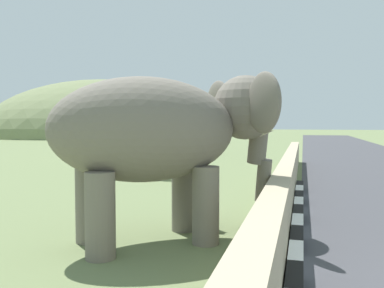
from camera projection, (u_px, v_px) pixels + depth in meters
barrier_parapet at (278, 213)px, 6.50m from camera, size 28.00×0.36×1.00m
elephant at (168, 132)px, 6.64m from camera, size 3.74×3.91×2.82m
person_handler at (194, 176)px, 7.77m from camera, size 0.48×0.57×1.66m
bus_white at (146, 121)px, 25.26m from camera, size 9.90×4.46×3.50m
cow_near at (173, 154)px, 13.94m from camera, size 1.09×1.91×1.23m
hill_east at (113, 135)px, 65.41m from camera, size 43.67×34.94×17.36m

